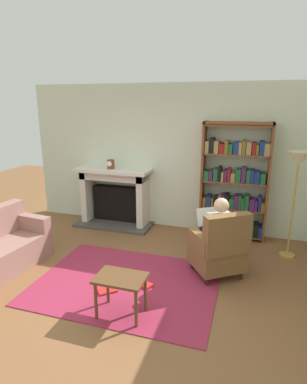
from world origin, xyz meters
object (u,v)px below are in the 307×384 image
bookshelf (234,184)px  side_table (121,283)px  seated_reader (216,232)px  floor_lamp (298,169)px  armchair_reading (219,248)px  mantel_clock (111,164)px  fireplace (115,195)px

bookshelf → side_table: size_ratio=3.66×
seated_reader → floor_lamp: bearing=-176.2°
armchair_reading → seated_reader: 0.23m
bookshelf → floor_lamp: bearing=-29.8°
mantel_clock → seated_reader: mantel_clock is taller
fireplace → floor_lamp: 3.31m
bookshelf → floor_lamp: bookshelf is taller
fireplace → seated_reader: fireplace is taller
seated_reader → side_table: seated_reader is taller
fireplace → armchair_reading: 2.62m
mantel_clock → fireplace: bearing=74.5°
mantel_clock → floor_lamp: floor_lamp is taller
seated_reader → floor_lamp: (1.05, 0.85, 0.79)m
fireplace → bookshelf: (2.26, 0.03, 0.38)m
bookshelf → armchair_reading: 1.57m
floor_lamp → seated_reader: bearing=-141.1°
seated_reader → floor_lamp: size_ratio=0.68×
mantel_clock → seated_reader: 2.55m
bookshelf → seated_reader: 1.42m
mantel_clock → bookshelf: size_ratio=0.08×
fireplace → mantel_clock: mantel_clock is taller
armchair_reading → side_table: bearing=15.8°
armchair_reading → floor_lamp: bearing=-171.3°
side_table → armchair_reading: bearing=50.9°
armchair_reading → fireplace: bearing=-68.4°
mantel_clock → side_table: bearing=-63.6°
fireplace → mantel_clock: size_ratio=8.65×
mantel_clock → floor_lamp: bearing=-6.9°
seated_reader → side_table: (-0.90, -1.28, -0.21)m
seated_reader → fireplace: bearing=-67.4°
fireplace → armchair_reading: size_ratio=1.54×
fireplace → floor_lamp: (3.17, -0.49, 0.81)m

